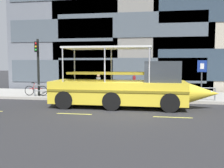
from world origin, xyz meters
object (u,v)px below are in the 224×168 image
(duck_tour_boat, at_px, (128,88))
(leaned_bicycle, at_px, (36,90))
(pedestrian_mid_left, at_px, (134,82))
(parking_sign, at_px, (202,73))
(traffic_light_pole, at_px, (38,62))
(pedestrian_mid_right, at_px, (98,83))
(pedestrian_near_bow, at_px, (178,83))

(duck_tour_boat, bearing_deg, leaned_bicycle, 159.10)
(pedestrian_mid_left, bearing_deg, parking_sign, -10.28)
(traffic_light_pole, relative_size, parking_sign, 1.59)
(traffic_light_pole, height_order, duck_tour_boat, traffic_light_pole)
(traffic_light_pole, bearing_deg, parking_sign, 2.95)
(traffic_light_pole, bearing_deg, pedestrian_mid_right, 9.05)
(parking_sign, bearing_deg, duck_tour_boat, -146.41)
(traffic_light_pole, bearing_deg, leaned_bicycle, 146.46)
(pedestrian_mid_left, xyz_separation_m, pedestrian_mid_right, (-2.47, -0.72, -0.06))
(leaned_bicycle, distance_m, pedestrian_near_bow, 10.08)
(parking_sign, height_order, leaned_bicycle, parking_sign)
(traffic_light_pole, xyz_separation_m, pedestrian_mid_left, (6.67, 1.39, -1.43))
(parking_sign, height_order, duck_tour_boat, duck_tour_boat)
(pedestrian_mid_left, relative_size, pedestrian_mid_right, 1.07)
(traffic_light_pole, relative_size, duck_tour_boat, 0.42)
(parking_sign, distance_m, duck_tour_boat, 5.52)
(traffic_light_pole, xyz_separation_m, pedestrian_mid_right, (4.21, 0.67, -1.49))
(leaned_bicycle, relative_size, pedestrian_mid_right, 1.11)
(pedestrian_mid_right, bearing_deg, traffic_light_pole, -170.95)
(duck_tour_boat, relative_size, pedestrian_mid_right, 6.05)
(leaned_bicycle, distance_m, duck_tour_boat, 7.41)
(parking_sign, distance_m, pedestrian_mid_right, 7.00)
(traffic_light_pole, xyz_separation_m, pedestrian_near_bow, (9.71, 1.31, -1.47))
(pedestrian_mid_right, bearing_deg, duck_tour_boat, -52.30)
(pedestrian_near_bow, bearing_deg, duck_tour_boat, -129.51)
(duck_tour_boat, bearing_deg, traffic_light_pole, 159.70)
(pedestrian_mid_left, bearing_deg, pedestrian_mid_right, -163.71)
(traffic_light_pole, distance_m, leaned_bicycle, 2.09)
(parking_sign, height_order, pedestrian_mid_left, parking_sign)
(parking_sign, relative_size, duck_tour_boat, 0.27)
(duck_tour_boat, distance_m, pedestrian_near_bow, 4.86)
(pedestrian_mid_right, bearing_deg, pedestrian_near_bow, 6.59)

